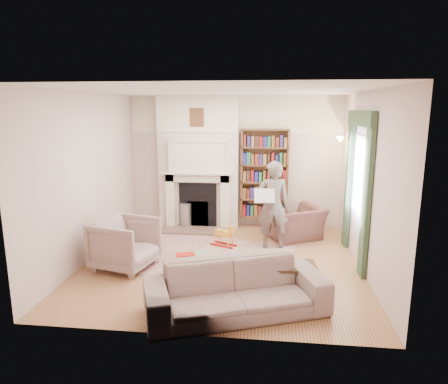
# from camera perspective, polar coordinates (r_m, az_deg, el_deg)

# --- Properties ---
(floor) EXTENTS (4.50, 4.50, 0.00)m
(floor) POSITION_cam_1_polar(r_m,az_deg,el_deg) (6.82, -0.24, -9.93)
(floor) COLOR brown
(floor) RESTS_ON ground
(ceiling) EXTENTS (4.50, 4.50, 0.00)m
(ceiling) POSITION_cam_1_polar(r_m,az_deg,el_deg) (6.34, -0.27, 14.28)
(ceiling) COLOR white
(ceiling) RESTS_ON wall_back
(wall_back) EXTENTS (4.50, 0.00, 4.50)m
(wall_back) POSITION_cam_1_polar(r_m,az_deg,el_deg) (8.65, 1.52, 4.33)
(wall_back) COLOR beige
(wall_back) RESTS_ON floor
(wall_front) EXTENTS (4.50, 0.00, 4.50)m
(wall_front) POSITION_cam_1_polar(r_m,az_deg,el_deg) (4.26, -3.86, -3.57)
(wall_front) COLOR beige
(wall_front) RESTS_ON floor
(wall_left) EXTENTS (0.00, 4.50, 4.50)m
(wall_left) POSITION_cam_1_polar(r_m,az_deg,el_deg) (7.06, -18.71, 2.00)
(wall_left) COLOR beige
(wall_left) RESTS_ON floor
(wall_right) EXTENTS (0.00, 4.50, 4.50)m
(wall_right) POSITION_cam_1_polar(r_m,az_deg,el_deg) (6.56, 19.65, 1.23)
(wall_right) COLOR beige
(wall_right) RESTS_ON floor
(fireplace) EXTENTS (1.70, 0.58, 2.80)m
(fireplace) POSITION_cam_1_polar(r_m,az_deg,el_deg) (8.55, -3.63, 4.13)
(fireplace) COLOR beige
(fireplace) RESTS_ON floor
(bookcase) EXTENTS (1.00, 0.24, 1.85)m
(bookcase) POSITION_cam_1_polar(r_m,az_deg,el_deg) (8.52, 5.80, 2.63)
(bookcase) COLOR brown
(bookcase) RESTS_ON floor
(window) EXTENTS (0.02, 0.90, 1.30)m
(window) POSITION_cam_1_polar(r_m,az_deg,el_deg) (6.94, 18.83, 2.24)
(window) COLOR silver
(window) RESTS_ON wall_right
(curtain_left) EXTENTS (0.07, 0.32, 2.40)m
(curtain_left) POSITION_cam_1_polar(r_m,az_deg,el_deg) (6.30, 19.68, -1.05)
(curtain_left) COLOR #2C442C
(curtain_left) RESTS_ON floor
(curtain_right) EXTENTS (0.07, 0.32, 2.40)m
(curtain_right) POSITION_cam_1_polar(r_m,az_deg,el_deg) (7.65, 17.38, 1.28)
(curtain_right) COLOR #2C442C
(curtain_right) RESTS_ON floor
(pelmet) EXTENTS (0.09, 1.70, 0.24)m
(pelmet) POSITION_cam_1_polar(r_m,az_deg,el_deg) (6.84, 18.98, 9.95)
(pelmet) COLOR #2C442C
(pelmet) RESTS_ON wall_right
(wall_sconce) EXTENTS (0.20, 0.24, 0.24)m
(wall_sconce) POSITION_cam_1_polar(r_m,az_deg,el_deg) (7.92, 15.94, 6.83)
(wall_sconce) COLOR gold
(wall_sconce) RESTS_ON wall_right
(rug) EXTENTS (3.23, 2.78, 0.01)m
(rug) POSITION_cam_1_polar(r_m,az_deg,el_deg) (7.01, -2.67, -9.26)
(rug) COLOR #B9AB8C
(rug) RESTS_ON floor
(armchair_reading) EXTENTS (1.28, 1.23, 0.64)m
(armchair_reading) POSITION_cam_1_polar(r_m,az_deg,el_deg) (8.02, 10.10, -4.34)
(armchair_reading) COLOR #4D2D29
(armchair_reading) RESTS_ON floor
(armchair_left) EXTENTS (1.07, 1.05, 0.81)m
(armchair_left) POSITION_cam_1_polar(r_m,az_deg,el_deg) (6.64, -13.91, -7.19)
(armchair_left) COLOR #ACA48E
(armchair_left) RESTS_ON floor
(sofa) EXTENTS (2.41, 1.62, 0.65)m
(sofa) POSITION_cam_1_polar(r_m,az_deg,el_deg) (5.12, 1.73, -13.66)
(sofa) COLOR #A79B89
(sofa) RESTS_ON floor
(man_reading) EXTENTS (0.64, 0.46, 1.62)m
(man_reading) POSITION_cam_1_polar(r_m,az_deg,el_deg) (7.30, 6.98, -1.88)
(man_reading) COLOR #5F534C
(man_reading) RESTS_ON floor
(newspaper) EXTENTS (0.38, 0.15, 0.25)m
(newspaper) POSITION_cam_1_polar(r_m,az_deg,el_deg) (7.05, 5.82, -0.54)
(newspaper) COLOR silver
(newspaper) RESTS_ON man_reading
(coffee_table) EXTENTS (0.74, 0.51, 0.45)m
(coffee_table) POSITION_cam_1_polar(r_m,az_deg,el_deg) (5.68, 9.40, -12.29)
(coffee_table) COLOR #372613
(coffee_table) RESTS_ON floor
(paraffin_heater) EXTENTS (0.30, 0.30, 0.55)m
(paraffin_heater) POSITION_cam_1_polar(r_m,az_deg,el_deg) (8.63, -5.47, -3.36)
(paraffin_heater) COLOR #96989D
(paraffin_heater) RESTS_ON floor
(rocking_horse) EXTENTS (0.52, 0.37, 0.42)m
(rocking_horse) POSITION_cam_1_polar(r_m,az_deg,el_deg) (7.47, -0.08, -6.24)
(rocking_horse) COLOR gold
(rocking_horse) RESTS_ON rug
(board_game) EXTENTS (0.46, 0.46, 0.03)m
(board_game) POSITION_cam_1_polar(r_m,az_deg,el_deg) (7.08, -3.85, -8.90)
(board_game) COLOR #C3CB47
(board_game) RESTS_ON rug
(game_box_lid) EXTENTS (0.36, 0.30, 0.05)m
(game_box_lid) POSITION_cam_1_polar(r_m,az_deg,el_deg) (7.03, -5.51, -8.99)
(game_box_lid) COLOR red
(game_box_lid) RESTS_ON rug
(comic_annuals) EXTENTS (0.71, 0.50, 0.02)m
(comic_annuals) POSITION_cam_1_polar(r_m,az_deg,el_deg) (6.44, 1.80, -11.12)
(comic_annuals) COLOR red
(comic_annuals) RESTS_ON rug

